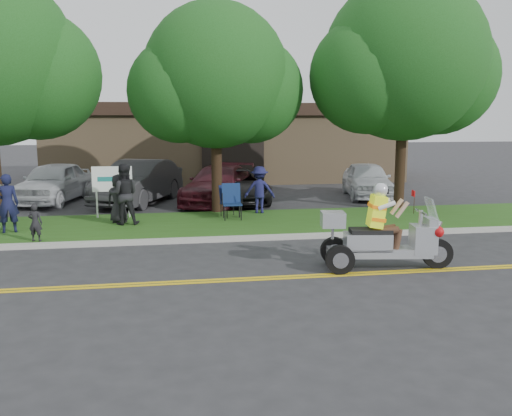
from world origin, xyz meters
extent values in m
plane|color=#28282B|center=(0.00, 0.00, 0.00)|extent=(120.00, 120.00, 0.00)
cube|color=gold|center=(0.00, -0.58, 0.01)|extent=(60.00, 0.10, 0.01)
cube|color=gold|center=(0.00, -0.42, 0.01)|extent=(60.00, 0.10, 0.01)
cube|color=#A8A89E|center=(0.00, 3.05, 0.06)|extent=(60.00, 0.25, 0.12)
cube|color=#264D14|center=(0.00, 5.20, 0.06)|extent=(60.00, 4.00, 0.10)
cube|color=#9E7F5B|center=(2.00, 19.00, 2.00)|extent=(18.00, 8.00, 4.00)
cube|color=black|center=(2.00, 14.95, 3.70)|extent=(18.00, 0.30, 0.60)
sphere|color=#184814|center=(-5.15, 7.30, 4.59)|extent=(4.05, 4.05, 4.05)
cylinder|color=#332114|center=(0.50, 7.20, 2.10)|extent=(0.36, 0.36, 4.20)
sphere|color=#184814|center=(0.50, 7.20, 4.65)|extent=(4.80, 4.80, 4.80)
sphere|color=#184814|center=(1.70, 7.50, 4.20)|extent=(3.60, 3.60, 3.60)
sphere|color=#184814|center=(-0.70, 7.00, 4.12)|extent=(3.36, 3.36, 3.36)
cylinder|color=#332114|center=(7.00, 7.00, 2.38)|extent=(0.36, 0.36, 4.76)
sphere|color=#184814|center=(7.00, 7.00, 5.27)|extent=(5.60, 5.60, 5.60)
sphere|color=#184814|center=(8.40, 7.30, 4.76)|extent=(4.20, 4.20, 4.20)
sphere|color=#184814|center=(5.60, 6.80, 4.68)|extent=(3.92, 3.92, 3.92)
cylinder|color=silver|center=(-3.40, 6.60, 0.55)|extent=(0.06, 0.06, 1.10)
cylinder|color=silver|center=(-2.40, 6.60, 0.55)|extent=(0.06, 0.06, 1.10)
cube|color=white|center=(-2.90, 6.60, 1.35)|extent=(1.25, 0.06, 0.80)
cylinder|color=black|center=(4.63, -0.35, 0.33)|extent=(0.68, 0.25, 0.66)
cylinder|color=black|center=(2.39, -0.42, 0.31)|extent=(0.63, 0.25, 0.62)
cylinder|color=black|center=(2.51, 0.36, 0.31)|extent=(0.63, 0.25, 0.62)
cube|color=#B9BCC3|center=(3.43, -0.17, 0.37)|extent=(2.15, 0.81, 0.20)
cube|color=#B9BCC3|center=(3.11, -0.13, 0.61)|extent=(1.06, 0.65, 0.39)
cube|color=black|center=(3.16, -0.13, 0.84)|extent=(0.94, 0.59, 0.11)
cube|color=#B9BCC3|center=(4.31, -0.30, 0.66)|extent=(0.57, 0.60, 0.61)
cube|color=silver|center=(4.46, -0.33, 1.30)|extent=(0.28, 0.53, 0.54)
cube|color=#B9BCC3|center=(2.34, -0.01, 1.10)|extent=(0.56, 0.53, 0.33)
sphere|color=#B20C0F|center=(4.53, -0.49, 0.86)|extent=(0.24, 0.24, 0.24)
cube|color=#D8F419|center=(3.28, -0.15, 1.28)|extent=(0.44, 0.49, 0.72)
sphere|color=silver|center=(3.35, -0.16, 1.74)|extent=(0.32, 0.32, 0.32)
cylinder|color=black|center=(0.58, 5.41, 0.34)|extent=(0.03, 0.03, 0.47)
cylinder|color=black|center=(1.09, 5.41, 0.34)|extent=(0.03, 0.03, 0.47)
cylinder|color=black|center=(0.58, 5.88, 0.34)|extent=(0.03, 0.03, 0.47)
cylinder|color=black|center=(1.09, 5.88, 0.34)|extent=(0.03, 0.03, 0.47)
cube|color=#10234E|center=(0.83, 5.65, 0.59)|extent=(0.59, 0.53, 0.04)
cube|color=#10234E|center=(0.83, 5.90, 0.91)|extent=(0.59, 0.18, 0.64)
cylinder|color=black|center=(0.69, 5.81, 0.32)|extent=(0.03, 0.03, 0.43)
cylinder|color=black|center=(1.12, 5.98, 0.32)|extent=(0.03, 0.03, 0.43)
cylinder|color=black|center=(0.53, 6.21, 0.32)|extent=(0.03, 0.03, 0.43)
cylinder|color=black|center=(0.97, 6.37, 0.32)|extent=(0.03, 0.03, 0.43)
cube|color=#0D153E|center=(0.83, 6.09, 0.54)|extent=(0.67, 0.64, 0.04)
cube|color=#0D153E|center=(0.74, 6.31, 0.83)|extent=(0.55, 0.34, 0.58)
imported|color=#131636|center=(-5.56, 4.68, 0.93)|extent=(0.67, 0.52, 1.65)
imported|color=black|center=(-2.46, 5.36, 1.02)|extent=(0.90, 0.71, 1.83)
imported|color=#1A1A49|center=(1.88, 6.69, 0.89)|extent=(1.11, 0.78, 1.57)
imported|color=black|center=(-2.64, 5.68, 0.85)|extent=(0.82, 0.64, 1.49)
imported|color=black|center=(-4.56, 3.40, 0.60)|extent=(0.40, 0.30, 0.99)
imported|color=silver|center=(-5.57, 10.97, 0.79)|extent=(2.79, 4.92, 1.58)
imported|color=#2F2F32|center=(-2.26, 10.11, 0.83)|extent=(3.51, 5.36, 1.67)
imported|color=black|center=(1.45, 9.74, 0.66)|extent=(2.34, 4.80, 1.31)
imported|color=#430F18|center=(0.80, 9.68, 0.72)|extent=(3.71, 5.36, 1.44)
imported|color=silver|center=(7.06, 10.30, 0.73)|extent=(2.51, 4.54, 1.46)
camera|label=1|loc=(-1.17, -11.07, 3.26)|focal=38.00mm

